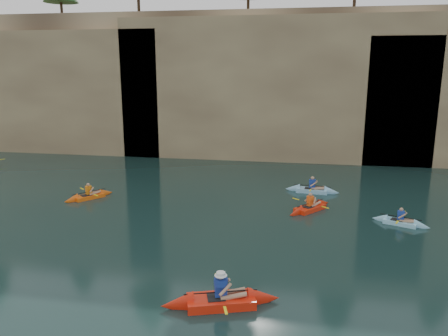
% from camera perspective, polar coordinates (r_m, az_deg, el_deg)
% --- Properties ---
extents(ground, '(160.00, 160.00, 0.00)m').
position_cam_1_polar(ground, '(14.85, -8.74, -16.77)').
color(ground, black).
rests_on(ground, ground).
extents(cliff, '(70.00, 16.00, 12.00)m').
position_cam_1_polar(cliff, '(42.37, 4.25, 11.35)').
color(cliff, tan).
rests_on(cliff, ground).
extents(cliff_slab_west, '(26.00, 2.40, 10.56)m').
position_cam_1_polar(cliff_slab_west, '(42.46, -25.29, 9.17)').
color(cliff_slab_west, tan).
rests_on(cliff_slab_west, ground).
extents(cliff_slab_center, '(24.00, 2.40, 11.40)m').
position_cam_1_polar(cliff_slab_center, '(34.84, 6.29, 10.40)').
color(cliff_slab_center, tan).
rests_on(cliff_slab_center, ground).
extents(sea_cave_west, '(4.50, 1.00, 4.00)m').
position_cam_1_polar(sea_cave_west, '(41.10, -23.07, 4.67)').
color(sea_cave_west, black).
rests_on(sea_cave_west, ground).
extents(sea_cave_center, '(3.50, 1.00, 3.20)m').
position_cam_1_polar(sea_cave_center, '(35.56, -3.66, 3.86)').
color(sea_cave_center, black).
rests_on(sea_cave_center, ground).
extents(sea_cave_east, '(5.00, 1.00, 4.50)m').
position_cam_1_polar(sea_cave_east, '(34.92, 19.31, 4.05)').
color(sea_cave_east, black).
rests_on(sea_cave_east, ground).
extents(main_kayaker, '(3.86, 2.45, 1.41)m').
position_cam_1_polar(main_kayaker, '(14.36, -0.42, -16.88)').
color(main_kayaker, red).
rests_on(main_kayaker, ground).
extents(kayaker_orange, '(2.33, 2.73, 1.11)m').
position_cam_1_polar(kayaker_orange, '(26.06, -17.23, -3.52)').
color(kayaker_orange, '#FF6010').
rests_on(kayaker_orange, ground).
extents(kayaker_ltblue_near, '(2.69, 1.97, 1.04)m').
position_cam_1_polar(kayaker_ltblue_near, '(22.56, 22.03, -6.53)').
color(kayaker_ltblue_near, '#94DAF8').
rests_on(kayaker_ltblue_near, ground).
extents(kayaker_red_far, '(2.57, 2.96, 1.18)m').
position_cam_1_polar(kayaker_red_far, '(23.32, 11.15, -5.11)').
color(kayaker_red_far, red).
rests_on(kayaker_red_far, ground).
extents(kayaker_ltblue_mid, '(3.26, 2.39, 1.22)m').
position_cam_1_polar(kayaker_ltblue_mid, '(26.57, 11.42, -2.83)').
color(kayaker_ltblue_mid, '#8CC9EA').
rests_on(kayaker_ltblue_mid, ground).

